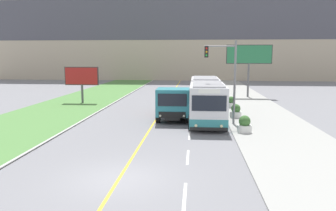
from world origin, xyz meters
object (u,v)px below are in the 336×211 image
object	(u,v)px
billboard_small	(82,77)
planter_round_third	(231,103)
planter_round_near	(244,125)
planter_round_second	(236,112)
city_bus	(206,98)
billboard_large	(249,56)
dump_truck	(174,104)
traffic_light_mast	(226,72)

from	to	relation	value
billboard_small	planter_round_third	xyz separation A→B (m)	(15.47, -2.40, -2.20)
planter_round_near	planter_round_second	distance (m)	5.19
city_bus	billboard_large	xyz separation A→B (m)	(5.47, 13.48, 3.37)
billboard_large	billboard_small	size ratio (longest dim) A/B	1.64
dump_truck	billboard_large	world-z (taller)	billboard_large
dump_truck	planter_round_near	size ratio (longest dim) A/B	5.69
dump_truck	planter_round_second	size ratio (longest dim) A/B	5.75
billboard_small	planter_round_near	world-z (taller)	billboard_small
billboard_large	planter_round_near	bearing A→B (deg)	-99.37
dump_truck	planter_round_near	distance (m)	6.42
city_bus	dump_truck	bearing A→B (deg)	-150.29
planter_round_third	billboard_small	bearing A→B (deg)	171.18
city_bus	planter_round_near	size ratio (longest dim) A/B	11.09
billboard_small	planter_round_second	world-z (taller)	billboard_small
dump_truck	planter_round_second	distance (m)	5.08
billboard_large	billboard_small	distance (m)	19.57
traffic_light_mast	dump_truck	bearing A→B (deg)	159.48
planter_round_third	billboard_large	bearing A→B (deg)	71.37
traffic_light_mast	planter_round_near	distance (m)	4.38
traffic_light_mast	planter_round_third	xyz separation A→B (m)	(1.24, 7.67, -3.31)
city_bus	planter_round_near	world-z (taller)	city_bus
billboard_small	planter_round_second	size ratio (longest dim) A/B	3.50
billboard_small	billboard_large	bearing A→B (deg)	18.87
dump_truck	planter_round_second	bearing A→B (deg)	12.06
dump_truck	planter_round_third	distance (m)	8.07
planter_round_third	dump_truck	bearing A→B (deg)	-129.13
planter_round_second	planter_round_third	xyz separation A→B (m)	(0.16, 5.19, -0.01)
billboard_small	planter_round_second	bearing A→B (deg)	-26.35
planter_round_near	planter_round_third	size ratio (longest dim) A/B	1.04
planter_round_near	dump_truck	bearing A→B (deg)	139.59
billboard_small	city_bus	bearing A→B (deg)	-29.09
traffic_light_mast	billboard_large	distance (m)	16.92
dump_truck	traffic_light_mast	distance (m)	4.84
city_bus	dump_truck	distance (m)	2.92
planter_round_third	city_bus	bearing A→B (deg)	-117.96
dump_truck	planter_round_near	xyz separation A→B (m)	(4.86, -4.14, -0.72)
billboard_large	planter_round_near	size ratio (longest dim) A/B	5.67
billboard_large	billboard_small	world-z (taller)	billboard_large
city_bus	traffic_light_mast	world-z (taller)	traffic_light_mast
traffic_light_mast	billboard_large	bearing A→B (deg)	75.71
dump_truck	planter_round_third	bearing A→B (deg)	50.87
city_bus	traffic_light_mast	bearing A→B (deg)	-65.60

